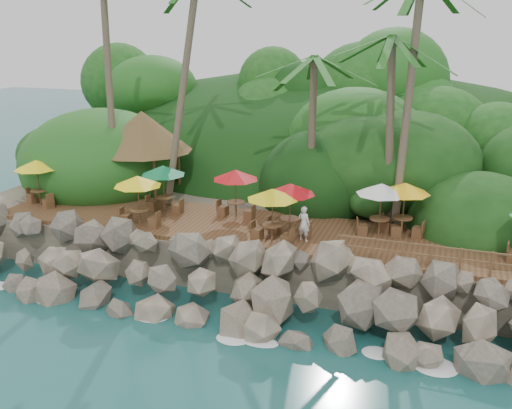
% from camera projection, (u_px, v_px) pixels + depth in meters
% --- Properties ---
extents(ground, '(140.00, 140.00, 0.00)m').
position_uv_depth(ground, '(206.00, 333.00, 22.17)').
color(ground, '#19514F').
rests_on(ground, ground).
extents(land_base, '(32.00, 25.20, 2.10)m').
position_uv_depth(land_base, '(307.00, 195.00, 36.28)').
color(land_base, gray).
rests_on(land_base, ground).
extents(jungle_hill, '(44.80, 28.00, 15.40)m').
position_uv_depth(jungle_hill, '(331.00, 181.00, 43.35)').
color(jungle_hill, '#143811').
rests_on(jungle_hill, ground).
extents(seawall, '(29.00, 4.00, 2.30)m').
position_uv_depth(seawall, '(225.00, 284.00, 23.63)').
color(seawall, gray).
rests_on(seawall, ground).
extents(terrace, '(26.00, 5.00, 0.20)m').
position_uv_depth(terrace, '(256.00, 229.00, 26.91)').
color(terrace, brown).
rests_on(terrace, land_base).
extents(jungle_foliage, '(44.00, 16.00, 12.00)m').
position_uv_depth(jungle_foliage, '(303.00, 215.00, 35.69)').
color(jungle_foliage, '#143811').
rests_on(jungle_foliage, ground).
extents(foam_line, '(25.20, 0.80, 0.06)m').
position_uv_depth(foam_line, '(209.00, 328.00, 22.43)').
color(foam_line, white).
rests_on(foam_line, ground).
extents(palms, '(31.21, 6.96, 13.21)m').
position_uv_depth(palms, '(332.00, 7.00, 25.62)').
color(palms, brown).
rests_on(palms, ground).
extents(palapa, '(5.39, 5.39, 4.60)m').
position_uv_depth(palapa, '(143.00, 131.00, 31.26)').
color(palapa, brown).
rests_on(palapa, ground).
extents(dining_clusters, '(25.84, 5.02, 2.42)m').
position_uv_depth(dining_clusters, '(263.00, 187.00, 26.02)').
color(dining_clusters, brown).
rests_on(dining_clusters, terrace).
extents(railing, '(8.30, 0.10, 1.00)m').
position_uv_depth(railing, '(446.00, 256.00, 21.95)').
color(railing, brown).
rests_on(railing, terrace).
extents(waiter, '(0.66, 0.53, 1.59)m').
position_uv_depth(waiter, '(304.00, 224.00, 24.94)').
color(waiter, silver).
rests_on(waiter, terrace).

